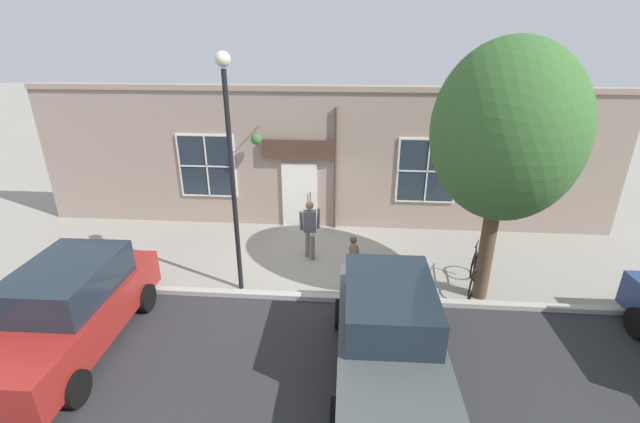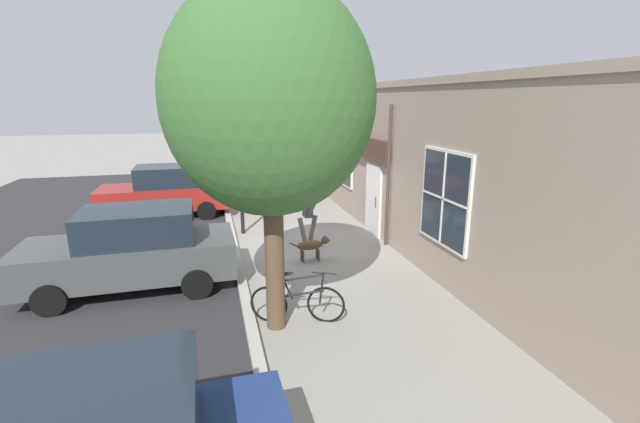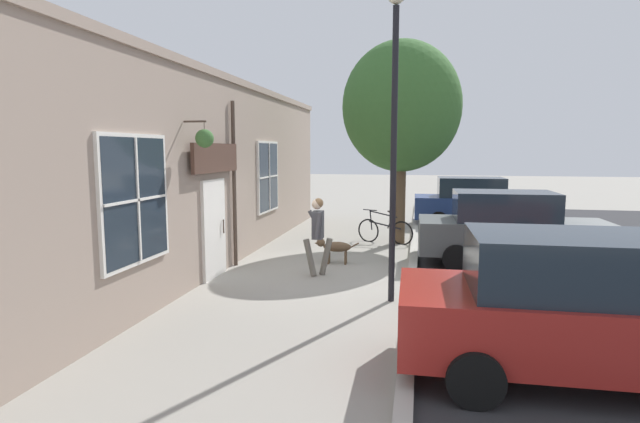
% 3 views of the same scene
% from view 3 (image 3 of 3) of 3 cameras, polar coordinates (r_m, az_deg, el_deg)
% --- Properties ---
extents(ground_plane, '(90.00, 90.00, 0.00)m').
position_cam_3_polar(ground_plane, '(11.06, 0.00, -7.14)').
color(ground_plane, gray).
extents(curb_and_road, '(10.10, 28.00, 0.12)m').
position_cam_3_polar(curb_and_road, '(11.48, 30.23, -7.50)').
color(curb_and_road, '#B2ADA3').
rests_on(curb_and_road, ground_plane).
extents(storefront_facade, '(0.95, 18.00, 4.41)m').
position_cam_3_polar(storefront_facade, '(11.41, -11.65, 4.41)').
color(storefront_facade, gray).
rests_on(storefront_facade, ground_plane).
extents(pedestrian_walking, '(0.62, 0.55, 1.70)m').
position_cam_3_polar(pedestrian_walking, '(10.72, -0.26, -2.04)').
color(pedestrian_walking, '#6B665B').
rests_on(pedestrian_walking, ground_plane).
extents(dog_on_leash, '(1.08, 0.31, 0.63)m').
position_cam_3_polar(dog_on_leash, '(11.97, 1.67, -4.05)').
color(dog_on_leash, brown).
rests_on(dog_on_leash, ground_plane).
extents(street_tree_by_curb, '(3.36, 3.03, 5.79)m').
position_cam_3_polar(street_tree_by_curb, '(14.67, 9.50, 11.36)').
color(street_tree_by_curb, brown).
rests_on(street_tree_by_curb, ground_plane).
extents(leaning_bicycle, '(1.66, 0.63, 1.00)m').
position_cam_3_polar(leaning_bicycle, '(14.72, 7.42, -2.14)').
color(leaning_bicycle, black).
rests_on(leaning_bicycle, ground_plane).
extents(parked_car_nearest_curb, '(4.33, 1.99, 1.75)m').
position_cam_3_polar(parked_car_nearest_curb, '(6.65, 27.71, -9.78)').
color(parked_car_nearest_curb, maroon).
rests_on(parked_car_nearest_curb, ground_plane).
extents(parked_car_mid_block, '(4.33, 1.99, 1.75)m').
position_cam_3_polar(parked_car_mid_block, '(12.51, 20.88, -1.84)').
color(parked_car_mid_block, '#474C4C').
rests_on(parked_car_mid_block, ground_plane).
extents(parked_car_far_end, '(4.33, 1.99, 1.75)m').
position_cam_3_polar(parked_car_far_end, '(18.49, 17.26, 1.04)').
color(parked_car_far_end, navy).
rests_on(parked_car_far_end, ground_plane).
extents(street_lamp, '(0.32, 0.32, 5.47)m').
position_cam_3_polar(street_lamp, '(8.89, 8.51, 12.15)').
color(street_lamp, black).
rests_on(street_lamp, ground_plane).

